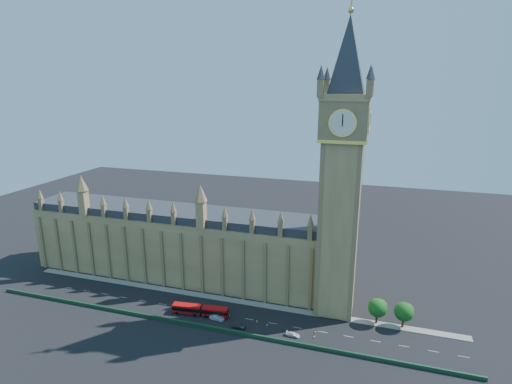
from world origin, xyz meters
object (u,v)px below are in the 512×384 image
(car_silver, at_px, (217,318))
(car_white, at_px, (293,335))
(red_bus, at_px, (200,310))
(car_grey, at_px, (238,326))

(car_silver, relative_size, car_white, 1.12)
(red_bus, bearing_deg, car_white, -10.70)
(car_grey, bearing_deg, car_white, -86.32)
(red_bus, xyz_separation_m, car_grey, (14.71, -3.28, -0.92))
(car_white, bearing_deg, car_grey, 94.89)
(car_grey, xyz_separation_m, car_white, (17.42, 0.68, -0.16))
(car_grey, height_order, car_white, car_grey)
(red_bus, relative_size, car_grey, 4.17)
(red_bus, distance_m, car_grey, 15.10)
(red_bus, height_order, car_grey, red_bus)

